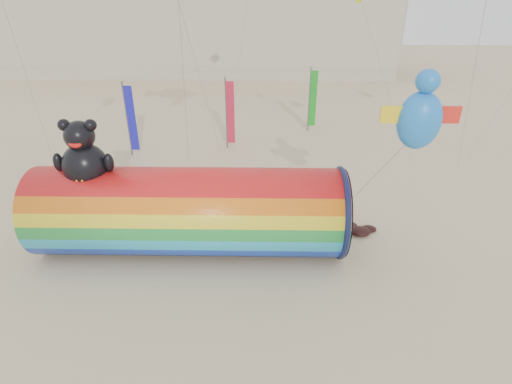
{
  "coord_description": "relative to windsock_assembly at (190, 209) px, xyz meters",
  "views": [
    {
      "loc": [
        0.79,
        -14.5,
        10.42
      ],
      "look_at": [
        0.5,
        1.5,
        2.4
      ],
      "focal_mm": 28.0,
      "sensor_mm": 36.0,
      "label": 1
    }
  ],
  "objects": [
    {
      "name": "ground",
      "position": [
        2.36,
        -0.54,
        -2.02
      ],
      "size": [
        160.0,
        160.0,
        0.0
      ],
      "primitive_type": "plane",
      "color": "#CCB58C",
      "rests_on": "ground"
    },
    {
      "name": "windsock_assembly",
      "position": [
        0.0,
        0.0,
        0.0
      ],
      "size": [
        13.22,
        4.02,
        6.09
      ],
      "color": "red",
      "rests_on": "ground"
    },
    {
      "name": "kite_handler",
      "position": [
        6.53,
        2.97,
        -1.21
      ],
      "size": [
        0.7,
        0.59,
        1.62
      ],
      "primitive_type": "imported",
      "rotation": [
        0.0,
        0.0,
        3.55
      ],
      "color": "slate",
      "rests_on": "ground"
    },
    {
      "name": "fabric_bundle",
      "position": [
        7.35,
        1.52,
        -1.85
      ],
      "size": [
        2.62,
        1.35,
        0.41
      ],
      "color": "black",
      "rests_on": "ground"
    },
    {
      "name": "festival_banners",
      "position": [
        0.63,
        14.08,
        0.62
      ],
      "size": [
        13.75,
        6.09,
        5.2
      ],
      "color": "#59595E",
      "rests_on": "ground"
    }
  ]
}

